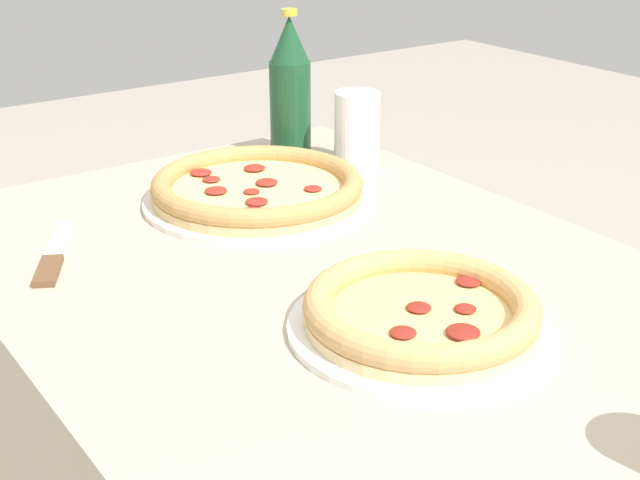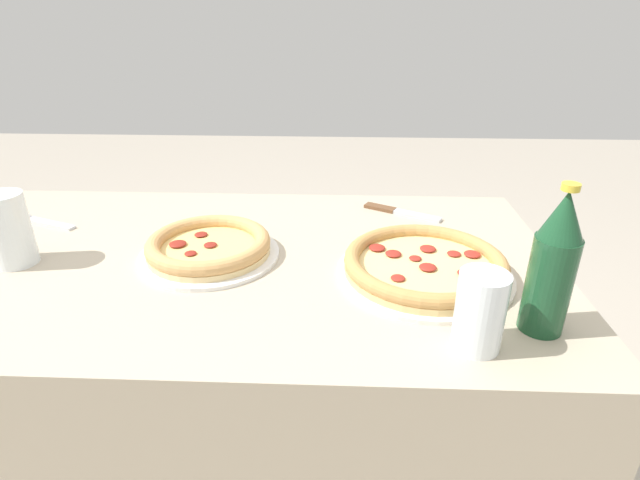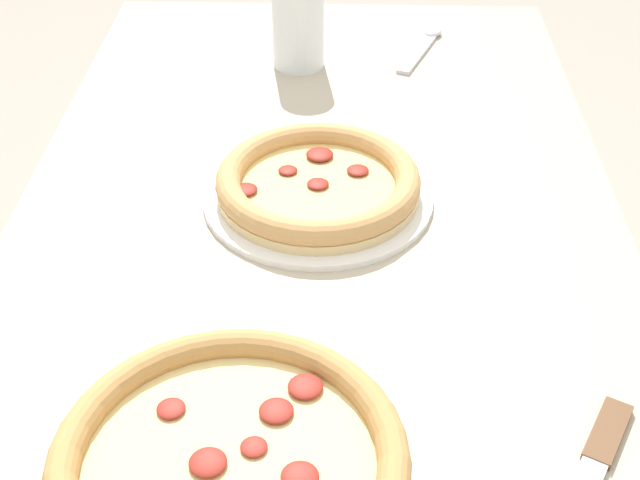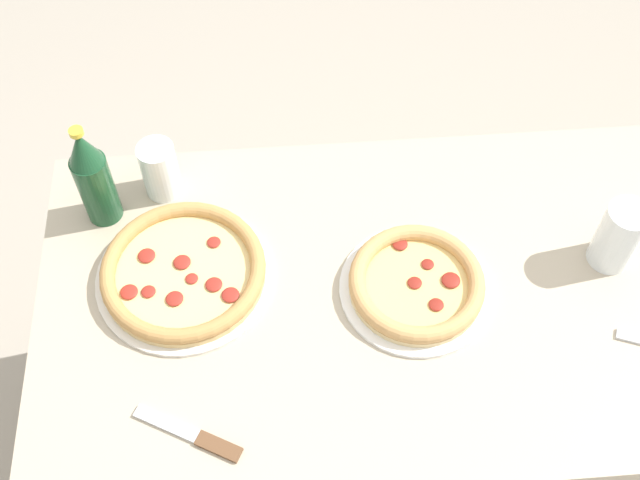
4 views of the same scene
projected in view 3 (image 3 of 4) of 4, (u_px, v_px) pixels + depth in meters
table at (317, 431)px, 1.26m from camera, size 1.28×0.72×0.74m
pizza_veggie at (314, 186)px, 1.06m from camera, size 0.28×0.28×0.04m
pizza_margherita at (230, 465)px, 0.73m from camera, size 0.32×0.32×0.04m
glass_orange_juice at (298, 25)px, 1.32m from camera, size 0.08×0.08×0.14m
knife at (592, 471)px, 0.75m from camera, size 0.18×0.11×0.01m
spoon at (424, 44)px, 1.41m from camera, size 0.17×0.08×0.01m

